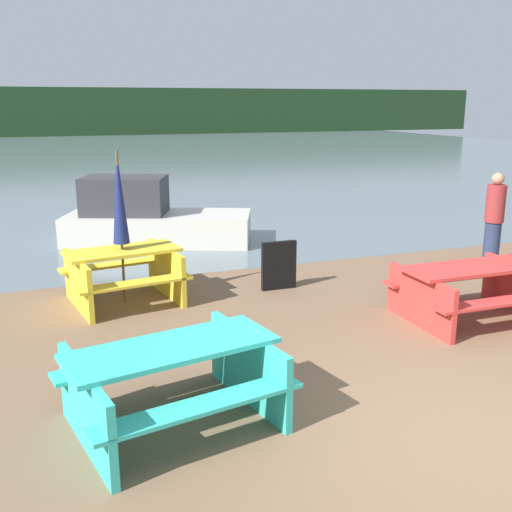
{
  "coord_description": "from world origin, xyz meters",
  "views": [
    {
      "loc": [
        -3.3,
        -3.6,
        2.8
      ],
      "look_at": [
        -0.7,
        3.49,
        0.85
      ],
      "focal_mm": 42.0,
      "sensor_mm": 36.0,
      "label": 1
    }
  ],
  "objects_px": {
    "picnic_table_teal": "(173,377)",
    "boat": "(149,219)",
    "signboard": "(279,265)",
    "umbrella_navy": "(119,199)",
    "picnic_table_red": "(472,286)",
    "picnic_table_yellow": "(123,271)",
    "person": "(494,219)"
  },
  "relations": [
    {
      "from": "boat",
      "to": "picnic_table_yellow",
      "type": "bearing_deg",
      "value": -83.73
    },
    {
      "from": "signboard",
      "to": "picnic_table_red",
      "type": "bearing_deg",
      "value": -47.4
    },
    {
      "from": "picnic_table_yellow",
      "to": "boat",
      "type": "height_order",
      "value": "boat"
    },
    {
      "from": "boat",
      "to": "signboard",
      "type": "relative_size",
      "value": 5.34
    },
    {
      "from": "umbrella_navy",
      "to": "signboard",
      "type": "height_order",
      "value": "umbrella_navy"
    },
    {
      "from": "person",
      "to": "signboard",
      "type": "xyz_separation_m",
      "value": [
        -4.09,
        -0.06,
        -0.44
      ]
    },
    {
      "from": "picnic_table_yellow",
      "to": "person",
      "type": "relative_size",
      "value": 1.09
    },
    {
      "from": "picnic_table_yellow",
      "to": "boat",
      "type": "distance_m",
      "value": 3.85
    },
    {
      "from": "umbrella_navy",
      "to": "picnic_table_red",
      "type": "bearing_deg",
      "value": -28.17
    },
    {
      "from": "person",
      "to": "picnic_table_red",
      "type": "bearing_deg",
      "value": -135.6
    },
    {
      "from": "picnic_table_red",
      "to": "boat",
      "type": "distance_m",
      "value": 6.76
    },
    {
      "from": "person",
      "to": "picnic_table_teal",
      "type": "bearing_deg",
      "value": -152.01
    },
    {
      "from": "boat",
      "to": "person",
      "type": "xyz_separation_m",
      "value": [
        5.36,
        -3.83,
        0.33
      ]
    },
    {
      "from": "umbrella_navy",
      "to": "boat",
      "type": "height_order",
      "value": "umbrella_navy"
    },
    {
      "from": "umbrella_navy",
      "to": "person",
      "type": "bearing_deg",
      "value": -1.12
    },
    {
      "from": "picnic_table_teal",
      "to": "picnic_table_red",
      "type": "distance_m",
      "value": 4.49
    },
    {
      "from": "picnic_table_teal",
      "to": "picnic_table_yellow",
      "type": "relative_size",
      "value": 1.17
    },
    {
      "from": "boat",
      "to": "signboard",
      "type": "bearing_deg",
      "value": -49.89
    },
    {
      "from": "boat",
      "to": "person",
      "type": "bearing_deg",
      "value": -13.53
    },
    {
      "from": "boat",
      "to": "picnic_table_teal",
      "type": "bearing_deg",
      "value": -76.72
    },
    {
      "from": "picnic_table_red",
      "to": "person",
      "type": "height_order",
      "value": "person"
    },
    {
      "from": "picnic_table_teal",
      "to": "picnic_table_red",
      "type": "bearing_deg",
      "value": 16.92
    },
    {
      "from": "picnic_table_yellow",
      "to": "signboard",
      "type": "relative_size",
      "value": 2.35
    },
    {
      "from": "person",
      "to": "signboard",
      "type": "relative_size",
      "value": 2.17
    },
    {
      "from": "boat",
      "to": "picnic_table_red",
      "type": "bearing_deg",
      "value": -39.94
    },
    {
      "from": "picnic_table_teal",
      "to": "boat",
      "type": "bearing_deg",
      "value": 81.26
    },
    {
      "from": "umbrella_navy",
      "to": "picnic_table_teal",
      "type": "bearing_deg",
      "value": -91.17
    },
    {
      "from": "signboard",
      "to": "boat",
      "type": "bearing_deg",
      "value": 108.09
    },
    {
      "from": "picnic_table_yellow",
      "to": "signboard",
      "type": "bearing_deg",
      "value": -4.67
    },
    {
      "from": "picnic_table_yellow",
      "to": "person",
      "type": "bearing_deg",
      "value": -1.12
    },
    {
      "from": "person",
      "to": "signboard",
      "type": "distance_m",
      "value": 4.11
    },
    {
      "from": "picnic_table_teal",
      "to": "signboard",
      "type": "height_order",
      "value": "picnic_table_teal"
    }
  ]
}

